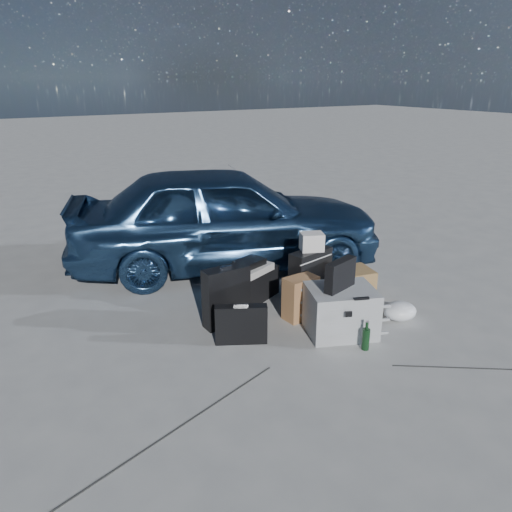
{
  "coord_description": "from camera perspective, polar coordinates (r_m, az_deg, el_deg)",
  "views": [
    {
      "loc": [
        -2.64,
        -3.26,
        2.3
      ],
      "look_at": [
        -0.14,
        0.85,
        0.57
      ],
      "focal_mm": 35.0,
      "sensor_mm": 36.0,
      "label": 1
    }
  ],
  "objects": [
    {
      "name": "suitcase_right",
      "position": [
        5.32,
        6.19,
        -2.42
      ],
      "size": [
        0.53,
        0.28,
        0.6
      ],
      "primitive_type": "cube",
      "rotation": [
        0.0,
        0.0,
        0.21
      ],
      "color": "black",
      "rests_on": "ground"
    },
    {
      "name": "flat_box_white",
      "position": [
        5.33,
        -0.65,
        -1.44
      ],
      "size": [
        0.52,
        0.46,
        0.08
      ],
      "primitive_type": "cube",
      "rotation": [
        0.0,
        0.0,
        0.38
      ],
      "color": "silver",
      "rests_on": "duffel_bag"
    },
    {
      "name": "plastic_bag",
      "position": [
        5.22,
        16.12,
        -6.05
      ],
      "size": [
        0.39,
        0.36,
        0.19
      ],
      "primitive_type": "ellipsoid",
      "rotation": [
        0.0,
        0.0,
        -0.24
      ],
      "color": "silver",
      "rests_on": "ground"
    },
    {
      "name": "suitcase_left",
      "position": [
        4.85,
        -3.41,
        -4.65
      ],
      "size": [
        0.46,
        0.18,
        0.59
      ],
      "primitive_type": "cube",
      "rotation": [
        0.0,
        0.0,
        0.03
      ],
      "color": "black",
      "rests_on": "ground"
    },
    {
      "name": "white_carton",
      "position": [
        5.2,
        6.39,
        1.64
      ],
      "size": [
        0.28,
        0.26,
        0.18
      ],
      "primitive_type": "cube",
      "rotation": [
        0.0,
        0.0,
        -0.4
      ],
      "color": "silver",
      "rests_on": "suitcase_right"
    },
    {
      "name": "ground",
      "position": [
        4.78,
        6.79,
        -9.11
      ],
      "size": [
        60.0,
        60.0,
        0.0
      ],
      "primitive_type": "plane",
      "color": "#A09F9B",
      "rests_on": "ground"
    },
    {
      "name": "flat_box_black",
      "position": [
        5.3,
        -0.73,
        -0.75
      ],
      "size": [
        0.36,
        0.3,
        0.07
      ],
      "primitive_type": "cube",
      "rotation": [
        0.0,
        0.0,
        0.31
      ],
      "color": "black",
      "rests_on": "flat_box_white"
    },
    {
      "name": "duffel_bag",
      "position": [
        5.42,
        -0.47,
        -3.42
      ],
      "size": [
        0.72,
        0.53,
        0.33
      ],
      "primitive_type": "cube",
      "rotation": [
        0.0,
        0.0,
        0.42
      ],
      "color": "black",
      "rests_on": "ground"
    },
    {
      "name": "cardboard_box",
      "position": [
        5.64,
        10.97,
        -2.99
      ],
      "size": [
        0.48,
        0.44,
        0.31
      ],
      "primitive_type": "cube",
      "rotation": [
        0.0,
        0.0,
        -0.22
      ],
      "color": "olive",
      "rests_on": "ground"
    },
    {
      "name": "car",
      "position": [
        6.27,
        -3.52,
        4.51
      ],
      "size": [
        4.11,
        2.71,
        1.3
      ],
      "primitive_type": "imported",
      "rotation": [
        0.0,
        0.0,
        1.23
      ],
      "color": "#2F5583",
      "rests_on": "ground"
    },
    {
      "name": "briefcase",
      "position": [
        4.57,
        -1.71,
        -7.82
      ],
      "size": [
        0.47,
        0.31,
        0.37
      ],
      "primitive_type": "cube",
      "rotation": [
        0.0,
        0.0,
        -0.48
      ],
      "color": "black",
      "rests_on": "ground"
    },
    {
      "name": "kraft_bag",
      "position": [
        5.02,
        5.1,
        -4.78
      ],
      "size": [
        0.34,
        0.22,
        0.44
      ],
      "primitive_type": "cube",
      "rotation": [
        0.0,
        0.0,
        0.07
      ],
      "color": "#AE734B",
      "rests_on": "ground"
    },
    {
      "name": "laptop_bag",
      "position": [
        4.64,
        9.62,
        -2.13
      ],
      "size": [
        0.39,
        0.19,
        0.28
      ],
      "primitive_type": "cube",
      "rotation": [
        0.0,
        0.0,
        0.28
      ],
      "color": "black",
      "rests_on": "pelican_case"
    },
    {
      "name": "pelican_case",
      "position": [
        4.79,
        9.63,
        -6.19
      ],
      "size": [
        0.76,
        0.69,
        0.45
      ],
      "primitive_type": "cube",
      "rotation": [
        0.0,
        0.0,
        -0.37
      ],
      "color": "#A6A9AB",
      "rests_on": "ground"
    },
    {
      "name": "green_bottle",
      "position": [
        4.59,
        12.47,
        -8.87
      ],
      "size": [
        0.07,
        0.07,
        0.27
      ],
      "primitive_type": "cylinder",
      "rotation": [
        0.0,
        0.0,
        -0.03
      ],
      "color": "black",
      "rests_on": "ground"
    }
  ]
}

